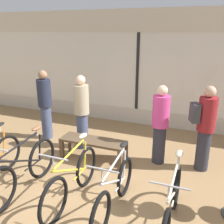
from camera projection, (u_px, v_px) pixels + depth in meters
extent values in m
plane|color=#99754C|center=(73.00, 197.00, 4.16)|extent=(24.00, 24.00, 0.00)
cube|color=beige|center=(136.00, 116.00, 7.43)|extent=(12.00, 0.08, 0.45)
cube|color=silver|center=(138.00, 72.00, 7.02)|extent=(12.00, 0.04, 2.15)
cube|color=beige|center=(139.00, 20.00, 6.59)|extent=(12.00, 0.08, 0.60)
cube|color=black|center=(137.00, 72.00, 7.00)|extent=(0.08, 0.02, 2.15)
torus|color=black|center=(7.00, 153.00, 4.91)|extent=(0.06, 0.71, 0.71)
cylinder|color=orange|center=(4.00, 143.00, 4.80)|extent=(0.03, 0.11, 0.49)
cylinder|color=#B2B2B7|center=(0.00, 128.00, 4.67)|extent=(0.02, 0.02, 0.14)
torus|color=black|center=(42.00, 158.00, 4.67)|extent=(0.06, 0.75, 0.75)
cylinder|color=black|center=(19.00, 161.00, 4.09)|extent=(0.03, 1.00, 0.51)
cylinder|color=black|center=(40.00, 147.00, 4.56)|extent=(0.03, 0.11, 0.49)
cylinder|color=black|center=(19.00, 145.00, 4.03)|extent=(0.03, 0.93, 0.10)
cylinder|color=black|center=(34.00, 164.00, 4.46)|extent=(0.03, 0.48, 0.03)
cylinder|color=#B2B2B7|center=(37.00, 133.00, 4.43)|extent=(0.02, 0.02, 0.14)
ellipsoid|color=brown|center=(36.00, 128.00, 4.40)|extent=(0.11, 0.22, 0.06)
torus|color=black|center=(86.00, 167.00, 4.42)|extent=(0.06, 0.71, 0.71)
torus|color=black|center=(54.00, 201.00, 3.53)|extent=(0.06, 0.71, 0.71)
cylinder|color=gold|center=(70.00, 170.00, 3.86)|extent=(0.03, 0.95, 0.51)
cylinder|color=gold|center=(85.00, 156.00, 4.31)|extent=(0.03, 0.11, 0.49)
cylinder|color=gold|center=(70.00, 153.00, 3.80)|extent=(0.03, 0.87, 0.10)
cylinder|color=gold|center=(80.00, 173.00, 4.22)|extent=(0.03, 0.46, 0.03)
cylinder|color=#B2B2B7|center=(83.00, 140.00, 4.17)|extent=(0.02, 0.02, 0.14)
ellipsoid|color=#B2A893|center=(83.00, 136.00, 4.15)|extent=(0.11, 0.22, 0.06)
cylinder|color=#B2B2B7|center=(53.00, 161.00, 3.39)|extent=(0.02, 0.02, 0.12)
cylinder|color=#ADADB2|center=(53.00, 157.00, 3.37)|extent=(0.46, 0.02, 0.02)
torus|color=black|center=(125.00, 177.00, 4.16)|extent=(0.06, 0.67, 0.67)
torus|color=black|center=(101.00, 216.00, 3.28)|extent=(0.06, 0.67, 0.67)
cylinder|color=#BCBCC1|center=(113.00, 182.00, 3.61)|extent=(0.03, 0.93, 0.51)
cylinder|color=#BCBCC1|center=(124.00, 165.00, 4.05)|extent=(0.03, 0.11, 0.49)
cylinder|color=#BCBCC1|center=(114.00, 164.00, 3.55)|extent=(0.03, 0.86, 0.10)
cylinder|color=#BCBCC1|center=(120.00, 184.00, 3.96)|extent=(0.03, 0.45, 0.03)
cylinder|color=#B2B2B7|center=(124.00, 149.00, 3.92)|extent=(0.02, 0.02, 0.14)
ellipsoid|color=black|center=(124.00, 144.00, 3.89)|extent=(0.11, 0.22, 0.06)
cylinder|color=#B2B2B7|center=(102.00, 173.00, 3.14)|extent=(0.02, 0.02, 0.12)
cylinder|color=#ADADB2|center=(102.00, 169.00, 3.12)|extent=(0.46, 0.02, 0.02)
torus|color=black|center=(176.00, 187.00, 3.86)|extent=(0.06, 0.68, 0.68)
cylinder|color=beige|center=(172.00, 196.00, 3.29)|extent=(0.03, 0.98, 0.51)
cylinder|color=beige|center=(177.00, 175.00, 3.75)|extent=(0.03, 0.11, 0.49)
cylinder|color=beige|center=(174.00, 177.00, 3.23)|extent=(0.03, 0.91, 0.10)
cylinder|color=beige|center=(174.00, 197.00, 3.65)|extent=(0.03, 0.47, 0.03)
cylinder|color=#B2B2B7|center=(179.00, 158.00, 3.62)|extent=(0.02, 0.02, 0.14)
ellipsoid|color=#B2A893|center=(179.00, 153.00, 3.59)|extent=(0.11, 0.22, 0.06)
cylinder|color=#B2B2B7|center=(169.00, 190.00, 2.80)|extent=(0.02, 0.02, 0.12)
cylinder|color=#ADADB2|center=(169.00, 186.00, 2.78)|extent=(0.46, 0.02, 0.02)
cube|color=brown|center=(93.00, 141.00, 5.20)|extent=(1.40, 0.44, 0.05)
cube|color=brown|center=(62.00, 150.00, 5.34)|extent=(0.08, 0.08, 0.43)
cube|color=brown|center=(120.00, 161.00, 4.89)|extent=(0.08, 0.08, 0.43)
cube|color=brown|center=(70.00, 143.00, 5.66)|extent=(0.08, 0.08, 0.43)
cube|color=brown|center=(126.00, 153.00, 5.20)|extent=(0.08, 0.08, 0.43)
cylinder|color=#2D2D38|center=(159.00, 144.00, 5.16)|extent=(0.35, 0.35, 0.81)
cylinder|color=#D13D84|center=(161.00, 111.00, 4.94)|extent=(0.45, 0.45, 0.64)
sphere|color=beige|center=(162.00, 91.00, 4.80)|extent=(0.21, 0.21, 0.21)
cylinder|color=#2D2D38|center=(203.00, 150.00, 4.90)|extent=(0.34, 0.34, 0.83)
cylinder|color=maroon|center=(207.00, 114.00, 4.66)|extent=(0.44, 0.44, 0.66)
sphere|color=tan|center=(210.00, 92.00, 4.53)|extent=(0.21, 0.21, 0.21)
cube|color=#38383D|center=(195.00, 113.00, 4.65)|extent=(0.22, 0.28, 0.36)
cylinder|color=#424C6B|center=(47.00, 122.00, 6.36)|extent=(0.36, 0.36, 0.85)
cylinder|color=#23283D|center=(44.00, 93.00, 6.12)|extent=(0.47, 0.47, 0.67)
sphere|color=#9E7051|center=(43.00, 75.00, 5.98)|extent=(0.22, 0.22, 0.22)
cylinder|color=#424C6B|center=(83.00, 131.00, 5.83)|extent=(0.36, 0.36, 0.84)
cylinder|color=tan|center=(81.00, 100.00, 5.59)|extent=(0.47, 0.47, 0.66)
sphere|color=beige|center=(80.00, 80.00, 5.45)|extent=(0.22, 0.22, 0.22)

